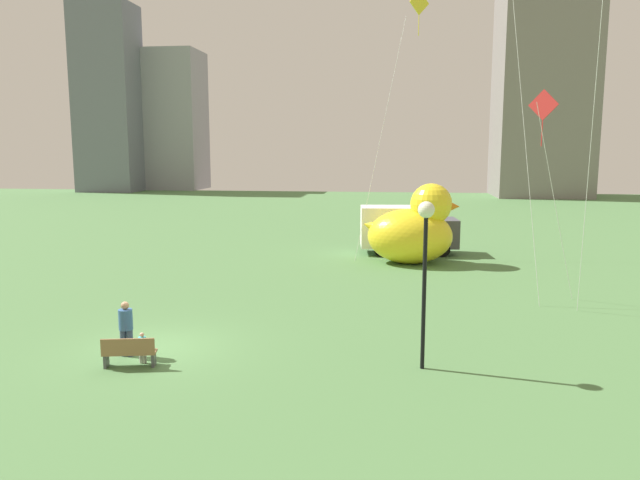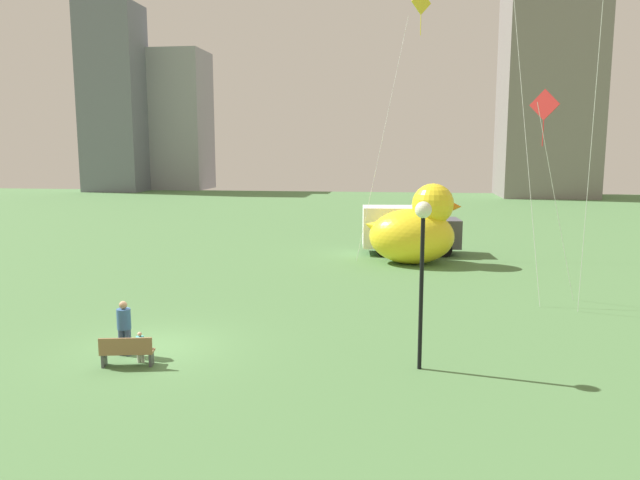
{
  "view_description": "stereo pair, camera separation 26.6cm",
  "coord_description": "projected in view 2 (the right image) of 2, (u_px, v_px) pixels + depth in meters",
  "views": [
    {
      "loc": [
        7.53,
        -17.77,
        6.34
      ],
      "look_at": [
        4.38,
        6.99,
        2.53
      ],
      "focal_mm": 34.07,
      "sensor_mm": 36.0,
      "label": 1
    },
    {
      "loc": [
        7.8,
        -17.73,
        6.34
      ],
      "look_at": [
        4.38,
        6.99,
        2.53
      ],
      "focal_mm": 34.07,
      "sensor_mm": 36.0,
      "label": 2
    }
  ],
  "objects": [
    {
      "name": "kite_yellow",
      "position": [
        417.0,
        18.0,
        32.63
      ],
      "size": [
        3.84,
        3.97,
        14.64
      ],
      "color": "silver",
      "rests_on": "ground"
    },
    {
      "name": "person_adult",
      "position": [
        124.0,
        326.0,
        18.57
      ],
      "size": [
        0.42,
        0.42,
        1.71
      ],
      "color": "#38476B",
      "rests_on": "ground"
    },
    {
      "name": "city_skyline",
      "position": [
        372.0,
        73.0,
        82.61
      ],
      "size": [
        69.97,
        17.03,
        39.25
      ],
      "color": "slate",
      "rests_on": "ground"
    },
    {
      "name": "person_child",
      "position": [
        140.0,
        346.0,
        18.0
      ],
      "size": [
        0.23,
        0.23,
        0.94
      ],
      "color": "silver",
      "rests_on": "ground"
    },
    {
      "name": "box_truck",
      "position": [
        408.0,
        230.0,
        36.35
      ],
      "size": [
        5.91,
        2.82,
        2.85
      ],
      "color": "white",
      "rests_on": "ground"
    },
    {
      "name": "lamppost",
      "position": [
        423.0,
        242.0,
        17.0
      ],
      "size": [
        0.47,
        0.47,
        4.86
      ],
      "color": "black",
      "rests_on": "ground"
    },
    {
      "name": "giant_inflatable_duck",
      "position": [
        415.0,
        230.0,
        33.21
      ],
      "size": [
        5.34,
        3.43,
        4.43
      ],
      "color": "yellow",
      "rests_on": "ground"
    },
    {
      "name": "ground_plane",
      "position": [
        154.0,
        348.0,
        19.38
      ],
      "size": [
        140.0,
        140.0,
        0.0
      ],
      "primitive_type": "plane",
      "color": "#507D47"
    },
    {
      "name": "kite_red",
      "position": [
        545.0,
        112.0,
        25.03
      ],
      "size": [
        2.08,
        1.85,
        8.73
      ],
      "color": "silver",
      "rests_on": "ground"
    },
    {
      "name": "park_bench",
      "position": [
        127.0,
        351.0,
        17.67
      ],
      "size": [
        1.58,
        0.74,
        0.9
      ],
      "color": "olive",
      "rests_on": "ground"
    }
  ]
}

